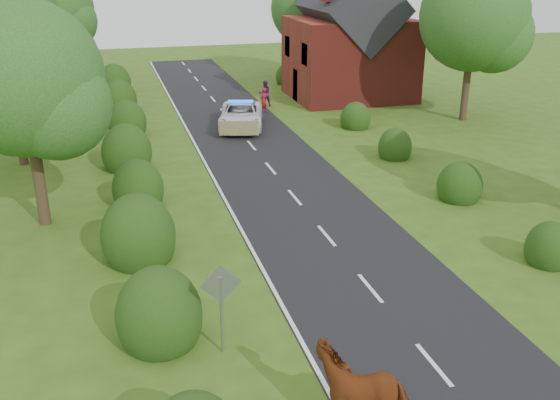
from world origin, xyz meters
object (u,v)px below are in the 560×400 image
object	(u,v)px
cow	(362,393)
pedestrian_purple	(265,93)
police_van	(241,115)
pedestrian_red	(263,100)
road_sign	(221,296)

from	to	relation	value
cow	pedestrian_purple	world-z (taller)	pedestrian_purple
police_van	cow	bearing A→B (deg)	-81.78
cow	police_van	xyz separation A→B (m)	(2.90, 25.41, -0.12)
pedestrian_red	road_sign	bearing A→B (deg)	30.96
road_sign	police_van	world-z (taller)	road_sign
pedestrian_red	pedestrian_purple	world-z (taller)	pedestrian_purple
road_sign	pedestrian_red	bearing A→B (deg)	73.43
road_sign	pedestrian_red	size ratio (longest dim) A/B	1.57
road_sign	cow	size ratio (longest dim) A/B	1.04
cow	police_van	bearing A→B (deg)	-166.11
pedestrian_purple	police_van	bearing A→B (deg)	56.53
cow	police_van	distance (m)	25.57
police_van	pedestrian_purple	distance (m)	5.71
road_sign	pedestrian_purple	bearing A→B (deg)	73.37
road_sign	cow	world-z (taller)	road_sign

